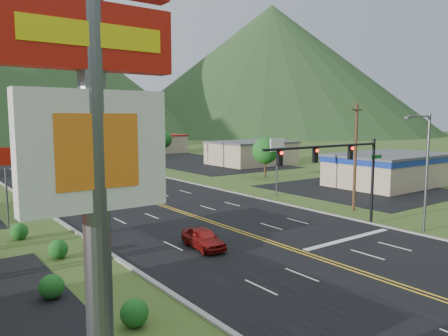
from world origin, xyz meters
TOP-DOWN VIEW (x-y plane):
  - pylon_sign at (-17.00, 2.00)m, footprint 4.32×0.60m
  - traffic_signal at (6.48, 14.00)m, footprint 13.10×0.43m
  - streetlight_east at (11.18, 10.00)m, footprint 3.28×0.25m
  - building_east_near at (30.00, 25.00)m, footprint 15.40×10.40m
  - building_east_mid at (32.00, 55.00)m, footprint 14.40×11.40m
  - building_east_far at (28.00, 90.00)m, footprint 16.40×12.40m
  - pole_sign_west_a at (-14.00, 30.00)m, footprint 2.00×0.18m
  - pole_sign_east_a at (13.00, 28.00)m, footprint 2.00×0.18m
  - pole_sign_east_b at (13.00, 60.00)m, footprint 2.00×0.18m
  - tree_east_a at (22.00, 40.00)m, footprint 3.84×3.84m
  - tree_east_b at (26.00, 78.00)m, footprint 3.84×3.84m
  - utility_pole_a at (13.50, 18.00)m, footprint 1.60×0.28m
  - utility_pole_b at (13.50, 55.00)m, footprint 1.60×0.28m
  - utility_pole_c at (13.50, 95.00)m, footprint 1.60×0.28m
  - utility_pole_d at (13.50, 135.00)m, footprint 1.60×0.28m
  - mountain_ne at (147.84, 176.19)m, footprint 180.00×180.00m
  - car_red_near at (-4.62, 16.36)m, footprint 1.94×4.14m
  - car_dark_mid at (-3.36, 48.96)m, footprint 2.91×5.60m
  - car_red_far at (5.93, 60.05)m, footprint 2.15×4.64m

SIDE VIEW (x-z plane):
  - car_red_near at x=-4.62m, z-range 0.00..1.37m
  - car_red_far at x=5.93m, z-range 0.00..1.47m
  - car_dark_mid at x=-3.36m, z-range 0.00..1.55m
  - building_east_mid at x=32.00m, z-range 0.01..4.31m
  - building_east_far at x=28.00m, z-range 0.01..4.51m
  - building_east_near at x=30.00m, z-range 0.22..4.32m
  - tree_east_a at x=22.00m, z-range 0.98..6.80m
  - tree_east_b at x=26.00m, z-range 0.98..6.80m
  - pole_sign_west_a at x=-14.00m, z-range 1.85..8.25m
  - pole_sign_east_a at x=13.00m, z-range 1.85..8.25m
  - pole_sign_east_b at x=13.00m, z-range 1.85..8.25m
  - utility_pole_a at x=13.50m, z-range 0.13..10.13m
  - utility_pole_b at x=13.50m, z-range 0.13..10.13m
  - utility_pole_c at x=13.50m, z-range 0.13..10.13m
  - utility_pole_d at x=13.50m, z-range 0.13..10.13m
  - streetlight_east at x=11.18m, z-range 0.68..9.68m
  - traffic_signal at x=6.48m, z-range 1.83..8.83m
  - pylon_sign at x=-17.00m, z-range 2.30..16.30m
  - mountain_ne at x=147.84m, z-range 0.00..70.00m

